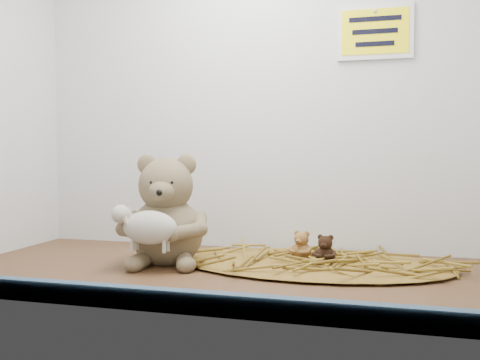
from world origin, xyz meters
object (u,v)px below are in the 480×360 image
(toy_lamb, at_px, (150,228))
(mini_teddy_brown, at_px, (325,248))
(mini_teddy_tan, at_px, (302,244))
(main_teddy, at_px, (167,209))

(toy_lamb, relative_size, mini_teddy_brown, 2.40)
(toy_lamb, height_order, mini_teddy_brown, toy_lamb)
(toy_lamb, relative_size, mini_teddy_tan, 2.32)
(toy_lamb, xyz_separation_m, mini_teddy_brown, (0.36, 0.14, -0.05))
(mini_teddy_tan, relative_size, mini_teddy_brown, 1.03)
(mini_teddy_tan, bearing_deg, mini_teddy_brown, -11.26)
(main_teddy, height_order, toy_lamb, main_teddy)
(mini_teddy_brown, bearing_deg, toy_lamb, -151.87)
(toy_lamb, bearing_deg, mini_teddy_brown, 21.13)
(main_teddy, distance_m, toy_lamb, 0.09)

